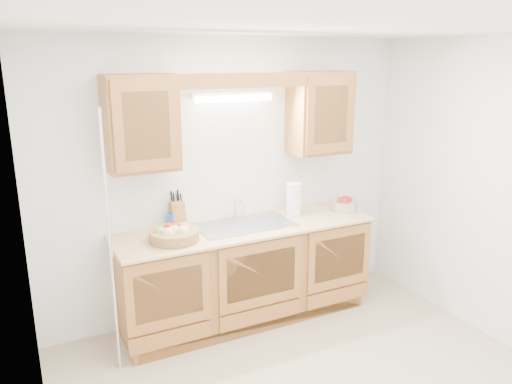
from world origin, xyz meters
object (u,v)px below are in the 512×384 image
fruit_basket (174,233)px  knife_block (177,214)px  paper_towel (294,199)px  apple_bowl (344,204)px

fruit_basket → knife_block: 0.33m
paper_towel → apple_bowl: (0.49, -0.11, -0.09)m
knife_block → apple_bowl: bearing=-8.7°
fruit_basket → apple_bowl: 1.70m
fruit_basket → paper_towel: bearing=7.5°
fruit_basket → paper_towel: (1.21, 0.16, 0.09)m
knife_block → paper_towel: bearing=-7.0°
knife_block → apple_bowl: knife_block is taller
knife_block → fruit_basket: bearing=-112.7°
fruit_basket → paper_towel: 1.22m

